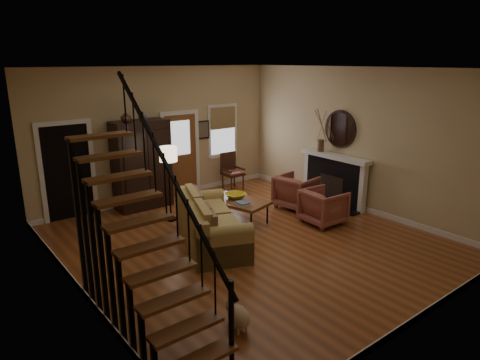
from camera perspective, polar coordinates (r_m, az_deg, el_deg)
room at (r=9.19m, az=-7.80°, el=3.42°), size 7.00×7.33×3.30m
staircase at (r=5.49m, az=-12.88°, el=-4.33°), size 0.94×2.80×3.20m
fireplace at (r=10.70m, az=12.55°, el=0.71°), size 0.33×1.95×2.30m
armoire at (r=10.36m, az=-12.97°, el=1.99°), size 1.30×0.60×2.10m
vase_a at (r=9.92m, az=-14.98°, el=8.16°), size 0.24×0.24×0.25m
vase_b at (r=10.09m, az=-12.87°, el=8.31°), size 0.20×0.20×0.21m
sofa at (r=8.27m, az=-3.92°, el=-5.65°), size 1.79×2.53×0.87m
coffee_table at (r=9.38m, az=-0.28°, el=-4.15°), size 1.09×1.47×0.50m
bowl at (r=9.42m, az=-0.60°, el=-2.09°), size 0.45×0.45×0.11m
books at (r=8.99m, az=0.28°, el=-3.14°), size 0.24×0.33×0.06m
armchair_left at (r=9.44m, az=11.06°, el=-3.50°), size 0.88×0.86×0.76m
armchair_right at (r=10.34m, az=7.49°, el=-1.53°), size 1.00×0.98×0.79m
floor_lamp at (r=9.44m, az=-9.37°, el=-0.55°), size 0.49×0.49×1.66m
side_chair at (r=11.60m, az=-0.95°, el=1.11°), size 0.54×0.54×1.02m
dog at (r=5.92m, az=-0.17°, el=-17.91°), size 0.37×0.52×0.34m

